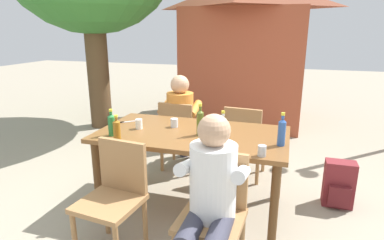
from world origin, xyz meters
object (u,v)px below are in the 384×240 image
(bottle_green, at_px, (112,124))
(table_knife, at_px, (126,122))
(person_in_plaid_shirt, at_px, (210,194))
(cup_steel, at_px, (262,151))
(chair_far_right, at_px, (244,138))
(person_in_white_shirt, at_px, (182,117))
(bottle_clear, at_px, (223,128))
(chair_far_left, at_px, (179,132))
(cup_white, at_px, (139,124))
(backpack_by_near_side, at_px, (339,185))
(brick_kiosk, at_px, (246,47))
(dining_table, at_px, (192,141))
(bottle_amber, at_px, (117,129))
(chair_near_right, at_px, (214,208))
(cup_glass, at_px, (174,123))
(chair_near_left, at_px, (115,192))
(bottle_olive, at_px, (200,122))
(bottle_blue, at_px, (282,131))

(bottle_green, height_order, table_knife, bottle_green)
(person_in_plaid_shirt, relative_size, cup_steel, 13.82)
(chair_far_right, relative_size, person_in_white_shirt, 0.74)
(bottle_clear, bearing_deg, chair_far_left, 128.05)
(cup_white, height_order, table_knife, cup_white)
(backpack_by_near_side, bearing_deg, brick_kiosk, 114.90)
(dining_table, bearing_deg, table_knife, 170.95)
(person_in_white_shirt, height_order, cup_steel, person_in_white_shirt)
(cup_white, bearing_deg, bottle_amber, -96.79)
(chair_near_right, height_order, cup_glass, chair_near_right)
(dining_table, relative_size, person_in_white_shirt, 1.49)
(chair_far_right, bearing_deg, chair_far_left, -179.98)
(bottle_green, distance_m, cup_steel, 1.35)
(bottle_green, bearing_deg, chair_near_left, -59.41)
(person_in_white_shirt, bearing_deg, chair_near_left, -89.68)
(chair_near_right, bearing_deg, brick_kiosk, 95.39)
(chair_far_right, bearing_deg, bottle_clear, -94.20)
(person_in_plaid_shirt, relative_size, bottle_green, 4.78)
(person_in_plaid_shirt, xyz_separation_m, bottle_olive, (-0.30, 0.83, 0.24))
(person_in_plaid_shirt, bearing_deg, bottle_clear, 95.83)
(person_in_plaid_shirt, relative_size, cup_glass, 13.81)
(person_in_white_shirt, bearing_deg, cup_steel, -50.03)
(person_in_white_shirt, xyz_separation_m, bottle_olive, (0.49, -0.94, 0.24))
(bottle_blue, bearing_deg, table_knife, 171.34)
(bottle_amber, height_order, table_knife, bottle_amber)
(chair_far_left, height_order, cup_steel, chair_far_left)
(cup_glass, bearing_deg, cup_steel, -29.82)
(chair_near_right, height_order, bottle_clear, bottle_clear)
(dining_table, height_order, chair_near_right, chair_near_right)
(dining_table, xyz_separation_m, bottle_amber, (-0.56, -0.39, 0.18))
(chair_near_left, xyz_separation_m, person_in_plaid_shirt, (0.78, -0.11, 0.17))
(dining_table, height_order, table_knife, table_knife)
(person_in_white_shirt, relative_size, person_in_plaid_shirt, 1.00)
(chair_far_left, height_order, person_in_plaid_shirt, person_in_plaid_shirt)
(chair_near_right, bearing_deg, chair_far_left, 117.33)
(chair_far_right, bearing_deg, table_knife, -150.20)
(chair_far_left, relative_size, person_in_white_shirt, 0.74)
(bottle_clear, height_order, brick_kiosk, brick_kiosk)
(bottle_green, bearing_deg, cup_steel, -4.27)
(cup_glass, xyz_separation_m, brick_kiosk, (0.22, 3.27, 0.55))
(chair_near_left, distance_m, bottle_olive, 0.95)
(cup_glass, bearing_deg, chair_far_right, 47.49)
(bottle_clear, bearing_deg, cup_white, 172.99)
(cup_glass, height_order, brick_kiosk, brick_kiosk)
(dining_table, bearing_deg, person_in_plaid_shirt, -65.84)
(chair_far_right, height_order, cup_glass, chair_far_right)
(bottle_blue, bearing_deg, person_in_plaid_shirt, -118.40)
(bottle_clear, distance_m, cup_white, 0.85)
(person_in_plaid_shirt, xyz_separation_m, brick_kiosk, (-0.39, 4.27, 0.71))
(bottle_blue, height_order, cup_steel, bottle_blue)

